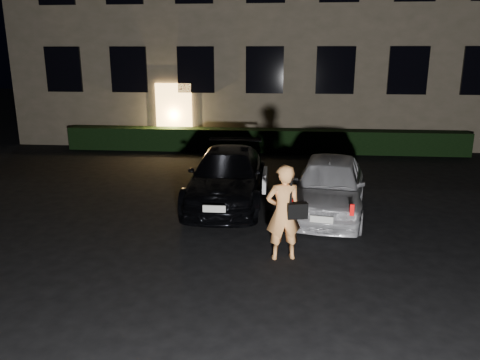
{
  "coord_description": "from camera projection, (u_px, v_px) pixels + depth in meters",
  "views": [
    {
      "loc": [
        0.76,
        -6.93,
        3.63
      ],
      "look_at": [
        -0.08,
        2.0,
        1.18
      ],
      "focal_mm": 35.0,
      "sensor_mm": 36.0,
      "label": 1
    }
  ],
  "objects": [
    {
      "name": "hatch",
      "position": [
        329.0,
        185.0,
        10.82
      ],
      "size": [
        2.18,
        4.15,
        1.34
      ],
      "rotation": [
        0.0,
        0.0,
        -0.16
      ],
      "color": "silver",
      "rests_on": "ground"
    },
    {
      "name": "hedge",
      "position": [
        263.0,
        140.0,
        17.66
      ],
      "size": [
        15.0,
        0.7,
        0.85
      ],
      "primitive_type": "cube",
      "color": "black",
      "rests_on": "ground"
    },
    {
      "name": "sedan",
      "position": [
        227.0,
        176.0,
        11.69
      ],
      "size": [
        1.93,
        4.54,
        1.29
      ],
      "rotation": [
        0.0,
        0.0,
        0.0
      ],
      "color": "black",
      "rests_on": "ground"
    },
    {
      "name": "ground",
      "position": [
        233.0,
        281.0,
        7.68
      ],
      "size": [
        80.0,
        80.0,
        0.0
      ],
      "primitive_type": "plane",
      "color": "black",
      "rests_on": "ground"
    },
    {
      "name": "man",
      "position": [
        284.0,
        212.0,
        8.32
      ],
      "size": [
        0.8,
        0.56,
        1.76
      ],
      "rotation": [
        0.0,
        0.0,
        3.38
      ],
      "color": "#FFA558",
      "rests_on": "ground"
    }
  ]
}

